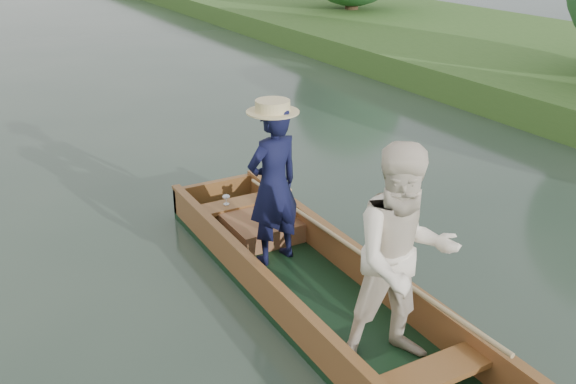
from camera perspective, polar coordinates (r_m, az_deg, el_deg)
ground at (r=6.29m, az=2.70°, el=-9.89°), size 120.00×120.00×0.00m
punt at (r=5.78m, az=4.44°, el=-5.23°), size 1.17×5.00×1.95m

